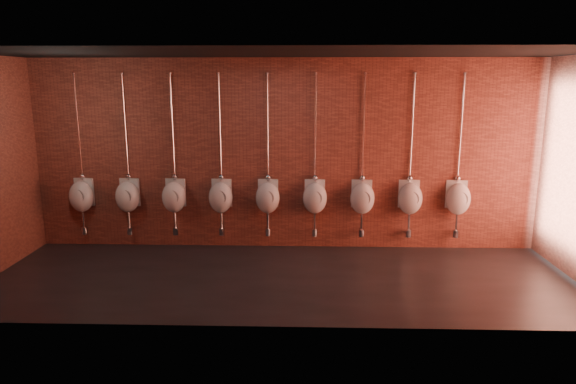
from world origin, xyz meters
The scene contains 11 objects.
ground centered at (0.00, 0.00, 0.00)m, with size 8.50×8.50×0.00m, color black.
room_shell centered at (0.00, 0.00, 2.01)m, with size 8.54×3.04×3.22m.
urinal_0 centered at (-3.47, 1.35, 0.92)m, with size 0.45×0.40×2.72m.
urinal_1 centered at (-2.68, 1.35, 0.92)m, with size 0.45×0.40×2.72m.
urinal_2 centered at (-1.88, 1.35, 0.92)m, with size 0.45×0.40×2.72m.
urinal_3 centered at (-1.09, 1.35, 0.92)m, with size 0.45×0.40×2.72m.
urinal_4 centered at (-0.29, 1.35, 0.92)m, with size 0.45×0.40×2.72m.
urinal_5 centered at (0.51, 1.35, 0.92)m, with size 0.45×0.40×2.72m.
urinal_6 centered at (1.30, 1.35, 0.92)m, with size 0.45×0.40×2.72m.
urinal_7 centered at (2.10, 1.35, 0.92)m, with size 0.45×0.40×2.72m.
urinal_8 centered at (2.89, 1.35, 0.92)m, with size 0.45×0.40×2.72m.
Camera 1 is at (0.31, -7.06, 2.85)m, focal length 32.00 mm.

